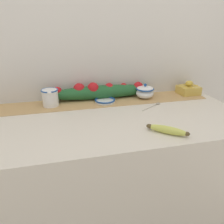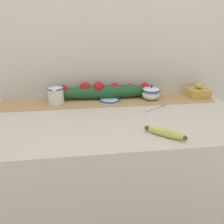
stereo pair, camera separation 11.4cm
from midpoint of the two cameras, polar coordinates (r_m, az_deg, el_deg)
name	(u,v)px [view 1 (the left image)]	position (r m, az deg, el deg)	size (l,w,h in m)	color
countertop	(112,179)	(1.44, -2.49, -17.25)	(1.52, 0.72, 0.87)	beige
back_wall	(98,47)	(1.49, -5.98, 16.44)	(2.32, 0.04, 2.40)	silver
table_runner	(103,102)	(1.44, -4.70, 2.69)	(1.40, 0.21, 0.00)	tan
cream_pitcher	(50,97)	(1.41, -18.10, 3.71)	(0.10, 0.12, 0.11)	white
sugar_bowl	(145,92)	(1.49, 6.40, 5.23)	(0.12, 0.12, 0.10)	white
small_dish	(105,101)	(1.42, -4.16, 2.95)	(0.13, 0.13, 0.02)	white
banana	(167,130)	(1.05, 11.25, -4.68)	(0.17, 0.15, 0.04)	#CCD156
spoon	(156,104)	(1.39, 9.25, 1.96)	(0.16, 0.11, 0.01)	#A89E89
gift_box	(188,89)	(1.65, 17.49, 5.64)	(0.15, 0.13, 0.10)	gold
poinsettia_garland	(101,91)	(1.48, -5.19, 5.38)	(0.75, 0.10, 0.12)	#235B2D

